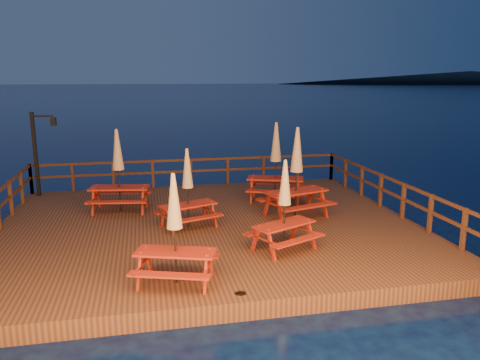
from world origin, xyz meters
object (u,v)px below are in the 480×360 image
Objects in this scene: lamp_post at (39,146)px; picnic_table_1 at (175,227)px; picnic_table_2 at (276,161)px; picnic_table_0 at (118,169)px.

lamp_post is 1.28× the size of picnic_table_1.
picnic_table_1 is 0.87× the size of picnic_table_2.
picnic_table_2 is (5.20, 0.20, 0.04)m from picnic_table_0.
picnic_table_2 is at bearing 11.00° from picnic_table_0.
picnic_table_2 is at bearing -17.12° from lamp_post.
picnic_table_0 reaches higher than picnic_table_1.
lamp_post is at bearing 145.33° from picnic_table_0.
picnic_table_2 reaches higher than picnic_table_1.
picnic_table_2 is at bearing 75.23° from picnic_table_1.
lamp_post is 3.91m from picnic_table_0.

